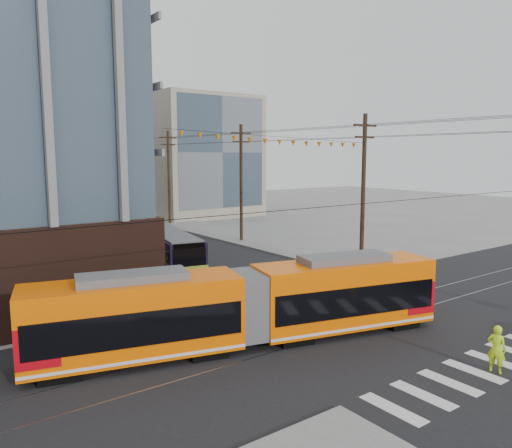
{
  "coord_description": "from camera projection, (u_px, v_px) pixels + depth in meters",
  "views": [
    {
      "loc": [
        -18.19,
        -12.6,
        8.18
      ],
      "look_at": [
        -0.76,
        11.08,
        4.11
      ],
      "focal_mm": 35.0,
      "sensor_mm": 36.0,
      "label": 1
    }
  ],
  "objects": [
    {
      "name": "city_bus",
      "position": [
        166.0,
        251.0,
        34.78
      ],
      "size": [
        4.49,
        11.28,
        3.12
      ],
      "primitive_type": null,
      "rotation": [
        0.0,
        0.0,
        -0.2
      ],
      "color": "black",
      "rests_on": "ground"
    },
    {
      "name": "parked_car_grey",
      "position": [
        115.0,
        262.0,
        35.73
      ],
      "size": [
        3.45,
        4.64,
        1.17
      ],
      "primitive_type": "imported",
      "rotation": [
        0.0,
        0.0,
        3.55
      ],
      "color": "#58585A",
      "rests_on": "ground"
    },
    {
      "name": "jersey_barrier",
      "position": [
        347.0,
        262.0,
        36.35
      ],
      "size": [
        1.76,
        4.36,
        0.85
      ],
      "primitive_type": "cube",
      "rotation": [
        0.0,
        0.0,
        0.19
      ],
      "color": "#585762",
      "rests_on": "ground"
    },
    {
      "name": "bg_bldg_ne_near",
      "position": [
        195.0,
        156.0,
        68.44
      ],
      "size": [
        14.0,
        14.0,
        16.0
      ],
      "primitive_type": "cube",
      "color": "gray",
      "rests_on": "ground"
    },
    {
      "name": "streetcar",
      "position": [
        248.0,
        306.0,
        21.43
      ],
      "size": [
        18.13,
        6.99,
        3.48
      ],
      "primitive_type": null,
      "rotation": [
        0.0,
        0.0,
        -0.25
      ],
      "color": "#FE6000",
      "rests_on": "ground"
    },
    {
      "name": "pedestrian",
      "position": [
        496.0,
        349.0,
        18.8
      ],
      "size": [
        0.58,
        0.76,
        1.85
      ],
      "primitive_type": "imported",
      "rotation": [
        0.0,
        0.0,
        1.79
      ],
      "color": "#CEFB1C",
      "rests_on": "ground"
    },
    {
      "name": "utility_pole_far",
      "position": [
        121.0,
        174.0,
        70.76
      ],
      "size": [
        0.3,
        0.3,
        11.0
      ],
      "primitive_type": "cylinder",
      "color": "black",
      "rests_on": "ground"
    },
    {
      "name": "ground",
      "position": [
        420.0,
        343.0,
        21.85
      ],
      "size": [
        160.0,
        160.0,
        0.0
      ],
      "primitive_type": "plane",
      "color": "slate"
    },
    {
      "name": "parked_car_silver",
      "position": [
        166.0,
        286.0,
        28.29
      ],
      "size": [
        3.2,
        5.34,
        1.66
      ],
      "primitive_type": "imported",
      "rotation": [
        0.0,
        0.0,
        2.84
      ],
      "color": "silver",
      "rests_on": "ground"
    },
    {
      "name": "bg_bldg_ne_far",
      "position": [
        148.0,
        162.0,
        85.7
      ],
      "size": [
        16.0,
        16.0,
        14.0
      ],
      "primitive_type": "cube",
      "color": "#8C99A5",
      "rests_on": "ground"
    },
    {
      "name": "parked_car_white",
      "position": [
        152.0,
        273.0,
        32.06
      ],
      "size": [
        3.22,
        4.81,
        1.29
      ],
      "primitive_type": "imported",
      "rotation": [
        0.0,
        0.0,
        3.49
      ],
      "color": "white",
      "rests_on": "ground"
    }
  ]
}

